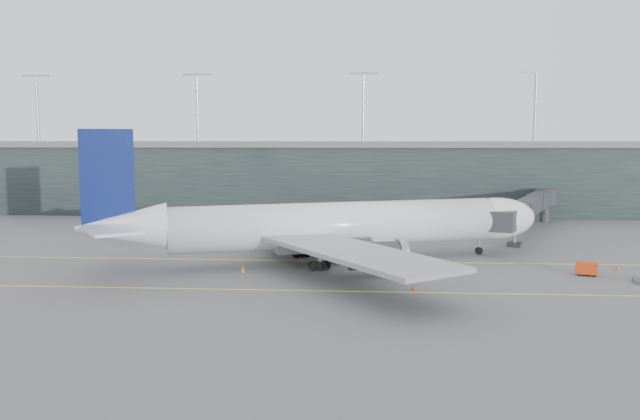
{
  "coord_description": "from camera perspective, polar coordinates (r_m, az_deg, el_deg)",
  "views": [
    {
      "loc": [
        4.83,
        -83.17,
        15.65
      ],
      "look_at": [
        -0.51,
        -4.0,
        6.64
      ],
      "focal_mm": 35.0,
      "sensor_mm": 36.0,
      "label": 1
    }
  ],
  "objects": [
    {
      "name": "uld_b",
      "position": [
        95.87,
        -1.1,
        -2.35
      ],
      "size": [
        2.28,
        1.98,
        1.8
      ],
      "rotation": [
        0.0,
        0.0,
        -0.22
      ],
      "color": "#323236",
      "rests_on": "ground"
    },
    {
      "name": "cone_nose",
      "position": [
        82.77,
        25.52,
        -4.83
      ],
      "size": [
        0.4,
        0.4,
        0.64
      ],
      "primitive_type": "cone",
      "color": "#D9400C",
      "rests_on": "ground"
    },
    {
      "name": "taxiline_b",
      "position": [
        65.26,
        -0.5,
        -7.39
      ],
      "size": [
        160.0,
        0.25,
        0.02
      ],
      "primitive_type": "cube",
      "color": "yellow",
      "rests_on": "ground"
    },
    {
      "name": "taxiline_a",
      "position": [
        80.85,
        0.36,
        -4.68
      ],
      "size": [
        160.0,
        0.25,
        0.02
      ],
      "primitive_type": "cube",
      "color": "yellow",
      "rests_on": "ground"
    },
    {
      "name": "jet_bridge",
      "position": [
        108.63,
        17.34,
        0.39
      ],
      "size": [
        19.16,
        43.96,
        6.27
      ],
      "rotation": [
        0.0,
        0.0,
        -0.41
      ],
      "color": "#2F3035",
      "rests_on": "ground"
    },
    {
      "name": "main_aircraft",
      "position": [
        79.17,
        1.36,
        -1.45
      ],
      "size": [
        58.21,
        53.69,
        16.84
      ],
      "rotation": [
        0.0,
        0.0,
        0.34
      ],
      "color": "silver",
      "rests_on": "ground"
    },
    {
      "name": "cone_wing_stbd",
      "position": [
        66.19,
        8.57,
        -6.97
      ],
      "size": [
        0.43,
        0.43,
        0.68
      ],
      "primitive_type": "cone",
      "color": "red",
      "rests_on": "ground"
    },
    {
      "name": "ground",
      "position": [
        84.77,
        0.53,
        -4.16
      ],
      "size": [
        320.0,
        320.0,
        0.0
      ],
      "primitive_type": "plane",
      "color": "#535458",
      "rests_on": "ground"
    },
    {
      "name": "taxiline_lead_main",
      "position": [
        104.35,
        3.91,
        -2.16
      ],
      "size": [
        0.25,
        60.0,
        0.02
      ],
      "primitive_type": "cube",
      "color": "yellow",
      "rests_on": "ground"
    },
    {
      "name": "gse_cart",
      "position": [
        78.56,
        23.17,
        -4.9
      ],
      "size": [
        2.61,
        2.04,
        1.56
      ],
      "rotation": [
        0.0,
        0.0,
        -0.28
      ],
      "color": "red",
      "rests_on": "ground"
    },
    {
      "name": "cone_wing_port",
      "position": [
        95.48,
        6.33,
        -2.77
      ],
      "size": [
        0.48,
        0.48,
        0.76
      ],
      "primitive_type": "cone",
      "color": "#EC5B0D",
      "rests_on": "ground"
    },
    {
      "name": "uld_a",
      "position": [
        94.08,
        -2.6,
        -2.5
      ],
      "size": [
        2.1,
        1.7,
        1.88
      ],
      "rotation": [
        0.0,
        0.0,
        0.03
      ],
      "color": "#323236",
      "rests_on": "ground"
    },
    {
      "name": "terminal",
      "position": [
        141.48,
        1.89,
        3.22
      ],
      "size": [
        240.0,
        36.0,
        29.0
      ],
      "color": "black",
      "rests_on": "ground"
    },
    {
      "name": "uld_c",
      "position": [
        95.2,
        1.34,
        -2.4
      ],
      "size": [
        2.06,
        1.66,
        1.84
      ],
      "rotation": [
        0.0,
        0.0,
        -0.02
      ],
      "color": "#323236",
      "rests_on": "ground"
    },
    {
      "name": "cone_tail",
      "position": [
        74.69,
        -7.07,
        -5.35
      ],
      "size": [
        0.51,
        0.51,
        0.8
      ],
      "primitive_type": "cone",
      "color": "orange",
      "rests_on": "ground"
    }
  ]
}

